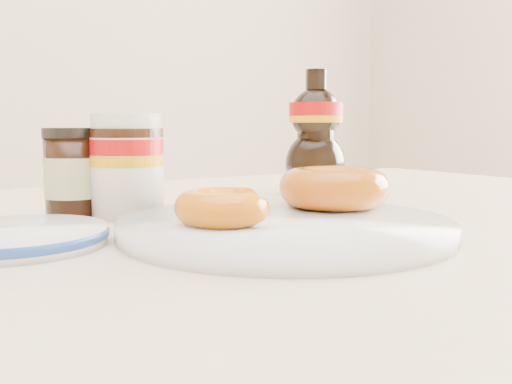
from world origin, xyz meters
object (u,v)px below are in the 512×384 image
syrup_bottle (316,132)px  dark_jar (73,174)px  blue_rim_saucer (15,236)px  donut_bitten (223,207)px  dining_table (234,295)px  plate (285,226)px  nutella_jar (127,162)px  donut_whole (334,187)px

syrup_bottle → dark_jar: bearing=-175.5°
syrup_bottle → blue_rim_saucer: size_ratio=1.18×
donut_bitten → dark_jar: bearing=97.1°
donut_bitten → syrup_bottle: size_ratio=0.47×
dining_table → syrup_bottle: (0.22, 0.14, 0.17)m
plate → dark_jar: bearing=123.3°
plate → nutella_jar: bearing=115.8°
dark_jar → syrup_bottle: bearing=4.5°
plate → syrup_bottle: (0.22, 0.24, 0.08)m
donut_whole → syrup_bottle: bearing=56.5°
dining_table → nutella_jar: size_ratio=12.32×
syrup_bottle → dark_jar: (-0.36, -0.03, -0.04)m
nutella_jar → blue_rim_saucer: (-0.13, -0.10, -0.05)m
donut_bitten → donut_whole: bearing=-2.3°
dining_table → blue_rim_saucer: size_ratio=9.11×
nutella_jar → dark_jar: size_ratio=1.16×
donut_bitten → nutella_jar: (-0.02, 0.17, 0.03)m
dining_table → donut_whole: size_ratio=12.11×
plate → donut_bitten: donut_bitten is taller
syrup_bottle → blue_rim_saucer: (-0.44, -0.16, -0.08)m
donut_whole → syrup_bottle: size_ratio=0.64×
plate → dark_jar: 0.25m
dining_table → syrup_bottle: 0.32m
plate → donut_whole: bearing=22.1°
donut_bitten → blue_rim_saucer: 0.18m
donut_whole → plate: bearing=-157.9°
dining_table → plate: bearing=-90.4°
blue_rim_saucer → dining_table: bearing=4.6°
dining_table → nutella_jar: nutella_jar is taller
donut_bitten → donut_whole: 0.15m
dark_jar → blue_rim_saucer: size_ratio=0.64×
donut_bitten → blue_rim_saucer: size_ratio=0.55×
donut_whole → dark_jar: (-0.23, 0.17, 0.01)m
donut_bitten → syrup_bottle: (0.28, 0.23, 0.06)m
plate → nutella_jar: size_ratio=2.71×
dining_table → syrup_bottle: size_ratio=7.71×
syrup_bottle → blue_rim_saucer: bearing=-160.2°
dining_table → donut_whole: bearing=-35.0°
dark_jar → donut_whole: bearing=-37.6°
dark_jar → dining_table: bearing=-39.1°
plate → nutella_jar: (-0.09, 0.18, 0.05)m
dining_table → syrup_bottle: syrup_bottle is taller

